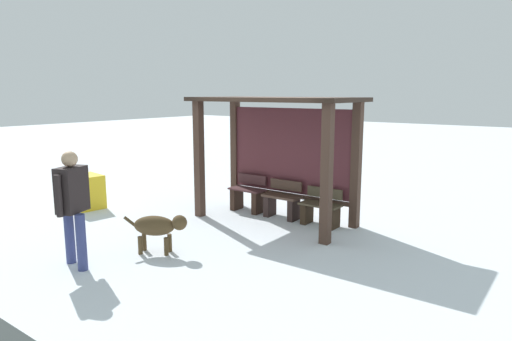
{
  "coord_description": "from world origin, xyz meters",
  "views": [
    {
      "loc": [
        4.81,
        -7.06,
        2.51
      ],
      "look_at": [
        0.09,
        -0.7,
        1.13
      ],
      "focal_mm": 31.34,
      "sensor_mm": 36.0,
      "label": 1
    }
  ],
  "objects_px": {
    "bench_left_inside": "(248,196)",
    "grit_bin": "(87,192)",
    "bench_center_inside": "(282,202)",
    "person_walking": "(72,200)",
    "dog": "(158,226)",
    "bench_right_inside": "(321,210)",
    "bus_shelter": "(281,135)"
  },
  "relations": [
    {
      "from": "bench_left_inside",
      "to": "grit_bin",
      "type": "height_order",
      "value": "bench_left_inside"
    },
    {
      "from": "grit_bin",
      "to": "bench_left_inside",
      "type": "bearing_deg",
      "value": 32.24
    },
    {
      "from": "bench_left_inside",
      "to": "bench_center_inside",
      "type": "distance_m",
      "value": 0.88
    },
    {
      "from": "bench_center_inside",
      "to": "person_walking",
      "type": "distance_m",
      "value": 4.12
    },
    {
      "from": "person_walking",
      "to": "bench_left_inside",
      "type": "bearing_deg",
      "value": 88.23
    },
    {
      "from": "bus_shelter",
      "to": "person_walking",
      "type": "distance_m",
      "value": 4.05
    },
    {
      "from": "dog",
      "to": "grit_bin",
      "type": "distance_m",
      "value": 3.56
    },
    {
      "from": "bench_left_inside",
      "to": "bench_center_inside",
      "type": "xyz_separation_m",
      "value": [
        0.88,
        -0.0,
        0.0
      ]
    },
    {
      "from": "dog",
      "to": "person_walking",
      "type": "bearing_deg",
      "value": -116.54
    },
    {
      "from": "person_walking",
      "to": "grit_bin",
      "type": "relative_size",
      "value": 2.31
    },
    {
      "from": "bench_center_inside",
      "to": "person_walking",
      "type": "height_order",
      "value": "person_walking"
    },
    {
      "from": "bench_right_inside",
      "to": "person_walking",
      "type": "distance_m",
      "value": 4.42
    },
    {
      "from": "bus_shelter",
      "to": "dog",
      "type": "bearing_deg",
      "value": -99.32
    },
    {
      "from": "bus_shelter",
      "to": "bench_left_inside",
      "type": "bearing_deg",
      "value": 174.79
    },
    {
      "from": "bench_left_inside",
      "to": "grit_bin",
      "type": "relative_size",
      "value": 1.05
    },
    {
      "from": "bench_left_inside",
      "to": "dog",
      "type": "bearing_deg",
      "value": -81.54
    },
    {
      "from": "bus_shelter",
      "to": "grit_bin",
      "type": "xyz_separation_m",
      "value": [
        -3.88,
        -1.82,
        -1.33
      ]
    },
    {
      "from": "bench_right_inside",
      "to": "grit_bin",
      "type": "relative_size",
      "value": 1.05
    },
    {
      "from": "bus_shelter",
      "to": "bench_center_inside",
      "type": "distance_m",
      "value": 1.37
    },
    {
      "from": "bus_shelter",
      "to": "bench_left_inside",
      "type": "relative_size",
      "value": 4.2
    },
    {
      "from": "bench_left_inside",
      "to": "grit_bin",
      "type": "distance_m",
      "value": 3.56
    },
    {
      "from": "bench_left_inside",
      "to": "bench_center_inside",
      "type": "relative_size",
      "value": 1.0
    },
    {
      "from": "person_walking",
      "to": "bus_shelter",
      "type": "bearing_deg",
      "value": 75.48
    },
    {
      "from": "person_walking",
      "to": "grit_bin",
      "type": "distance_m",
      "value": 3.59
    },
    {
      "from": "bench_center_inside",
      "to": "person_walking",
      "type": "xyz_separation_m",
      "value": [
        -1.0,
        -3.94,
        0.67
      ]
    },
    {
      "from": "dog",
      "to": "bench_left_inside",
      "type": "bearing_deg",
      "value": 98.46
    },
    {
      "from": "bus_shelter",
      "to": "bench_center_inside",
      "type": "relative_size",
      "value": 4.2
    },
    {
      "from": "bench_left_inside",
      "to": "bench_right_inside",
      "type": "bearing_deg",
      "value": 0.05
    },
    {
      "from": "bus_shelter",
      "to": "bench_center_inside",
      "type": "xyz_separation_m",
      "value": [
        0.0,
        0.08,
        -1.37
      ]
    },
    {
      "from": "bench_right_inside",
      "to": "grit_bin",
      "type": "xyz_separation_m",
      "value": [
        -4.76,
        -1.9,
        0.07
      ]
    },
    {
      "from": "person_walking",
      "to": "grit_bin",
      "type": "height_order",
      "value": "person_walking"
    },
    {
      "from": "bench_left_inside",
      "to": "grit_bin",
      "type": "bearing_deg",
      "value": -147.76
    }
  ]
}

